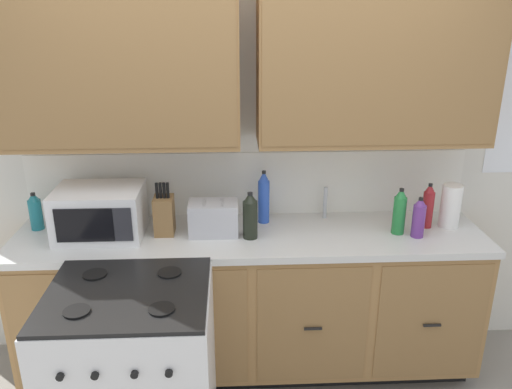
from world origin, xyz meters
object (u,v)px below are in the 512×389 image
at_px(bottle_teal, 35,212).
at_px(bottle_green, 399,212).
at_px(stove_range, 135,375).
at_px(bottle_red, 428,206).
at_px(knife_block, 164,215).
at_px(paper_towel_roll, 451,206).
at_px(bottle_violet, 419,218).
at_px(bottle_dark, 250,216).
at_px(microwave, 100,212).
at_px(toaster, 213,218).
at_px(bottle_blue, 264,197).

bearing_deg(bottle_teal, bottle_green, -4.38).
distance_m(stove_range, bottle_red, 1.87).
bearing_deg(knife_block, bottle_green, -2.79).
height_order(paper_towel_roll, bottle_teal, paper_towel_roll).
distance_m(paper_towel_roll, bottle_violet, 0.27).
height_order(stove_range, bottle_red, bottle_red).
distance_m(paper_towel_roll, bottle_green, 0.34).
bearing_deg(paper_towel_roll, bottle_dark, -175.23).
relative_size(stove_range, microwave, 1.98).
bearing_deg(bottle_violet, bottle_dark, 178.09).
relative_size(stove_range, toaster, 3.39).
distance_m(toaster, paper_towel_roll, 1.39).
height_order(toaster, paper_towel_roll, paper_towel_roll).
distance_m(bottle_red, bottle_green, 0.21).
xyz_separation_m(microwave, bottle_green, (1.70, -0.06, -0.01)).
relative_size(bottle_teal, bottle_dark, 0.83).
distance_m(microwave, bottle_green, 1.70).
xyz_separation_m(knife_block, bottle_dark, (0.49, -0.09, 0.02)).
distance_m(knife_block, bottle_blue, 0.60).
xyz_separation_m(bottle_red, bottle_green, (-0.20, -0.08, 0.00)).
bearing_deg(paper_towel_roll, knife_block, -179.54).
relative_size(microwave, bottle_red, 1.77).
height_order(bottle_red, bottle_blue, bottle_blue).
bearing_deg(stove_range, bottle_blue, 49.49).
relative_size(paper_towel_roll, bottle_violet, 1.10).
bearing_deg(bottle_red, bottle_green, -157.48).
bearing_deg(knife_block, bottle_dark, -9.94).
bearing_deg(toaster, bottle_dark, -17.97).
bearing_deg(stove_range, knife_block, 81.29).
xyz_separation_m(knife_block, bottle_green, (1.34, -0.07, 0.02)).
bearing_deg(knife_block, toaster, -3.74).
bearing_deg(bottle_violet, bottle_green, 151.66).
bearing_deg(toaster, paper_towel_roll, 1.30).
height_order(paper_towel_roll, bottle_green, bottle_green).
bearing_deg(toaster, bottle_blue, 27.32).
bearing_deg(bottle_dark, bottle_violet, -1.91).
xyz_separation_m(bottle_dark, bottle_blue, (0.09, 0.22, 0.03)).
relative_size(knife_block, bottle_teal, 1.38).
relative_size(bottle_red, bottle_violet, 1.14).
bearing_deg(microwave, bottle_blue, 8.83).
distance_m(microwave, bottle_violet, 1.80).
bearing_deg(bottle_teal, stove_range, -49.08).
height_order(stove_range, bottle_dark, bottle_dark).
relative_size(toaster, bottle_violet, 1.18).
relative_size(stove_range, bottle_violet, 4.02).
xyz_separation_m(toaster, knife_block, (-0.28, 0.02, 0.02)).
relative_size(microwave, bottle_violet, 2.03).
bearing_deg(bottle_blue, microwave, -171.17).
height_order(toaster, bottle_violet, bottle_violet).
xyz_separation_m(toaster, bottle_green, (1.06, -0.05, 0.04)).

